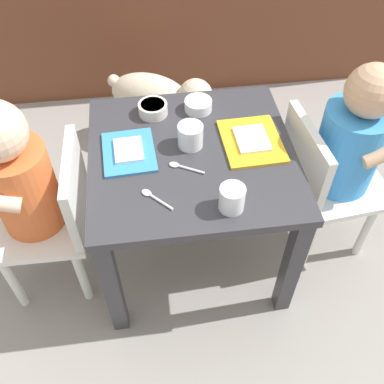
# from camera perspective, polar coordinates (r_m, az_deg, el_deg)

# --- Properties ---
(ground_plane) EXTENTS (7.00, 7.00, 0.00)m
(ground_plane) POSITION_cam_1_polar(r_m,az_deg,el_deg) (1.54, 0.00, -7.30)
(ground_plane) COLOR gray
(dining_table) EXTENTS (0.56, 0.54, 0.46)m
(dining_table) POSITION_cam_1_polar(r_m,az_deg,el_deg) (1.25, 0.00, 2.33)
(dining_table) COLOR #333338
(dining_table) RESTS_ON ground
(seated_child_left) EXTENTS (0.28, 0.28, 0.69)m
(seated_child_left) POSITION_cam_1_polar(r_m,az_deg,el_deg) (1.22, -20.65, 0.93)
(seated_child_left) COLOR silver
(seated_child_left) RESTS_ON ground
(seated_child_right) EXTENTS (0.31, 0.31, 0.68)m
(seated_child_right) POSITION_cam_1_polar(r_m,az_deg,el_deg) (1.33, 19.25, 5.65)
(seated_child_right) COLOR silver
(seated_child_right) RESTS_ON ground
(dog) EXTENTS (0.43, 0.30, 0.32)m
(dog) POSITION_cam_1_polar(r_m,az_deg,el_deg) (1.79, -4.26, 12.10)
(dog) COLOR beige
(dog) RESTS_ON ground
(food_tray_left) EXTENTS (0.15, 0.18, 0.02)m
(food_tray_left) POSITION_cam_1_polar(r_m,az_deg,el_deg) (1.20, -8.17, 5.20)
(food_tray_left) COLOR #388CD8
(food_tray_left) RESTS_ON dining_table
(food_tray_right) EXTENTS (0.17, 0.20, 0.02)m
(food_tray_right) POSITION_cam_1_polar(r_m,az_deg,el_deg) (1.23, 7.72, 6.61)
(food_tray_right) COLOR gold
(food_tray_right) RESTS_ON dining_table
(water_cup_left) EXTENTS (0.07, 0.07, 0.07)m
(water_cup_left) POSITION_cam_1_polar(r_m,az_deg,el_deg) (1.20, -0.43, 7.11)
(water_cup_left) COLOR white
(water_cup_left) RESTS_ON dining_table
(water_cup_right) EXTENTS (0.06, 0.06, 0.07)m
(water_cup_right) POSITION_cam_1_polar(r_m,az_deg,el_deg) (1.04, 5.18, -0.94)
(water_cup_right) COLOR white
(water_cup_right) RESTS_ON dining_table
(veggie_bowl_far) EXTENTS (0.09, 0.09, 0.03)m
(veggie_bowl_far) POSITION_cam_1_polar(r_m,az_deg,el_deg) (1.31, -5.07, 10.71)
(veggie_bowl_far) COLOR silver
(veggie_bowl_far) RESTS_ON dining_table
(veggie_bowl_near) EXTENTS (0.08, 0.08, 0.03)m
(veggie_bowl_near) POSITION_cam_1_polar(r_m,az_deg,el_deg) (1.32, 0.81, 11.21)
(veggie_bowl_near) COLOR white
(veggie_bowl_near) RESTS_ON dining_table
(spoon_by_left_tray) EXTENTS (0.09, 0.06, 0.01)m
(spoon_by_left_tray) POSITION_cam_1_polar(r_m,az_deg,el_deg) (1.15, -1.18, 3.24)
(spoon_by_left_tray) COLOR silver
(spoon_by_left_tray) RESTS_ON dining_table
(spoon_by_right_tray) EXTENTS (0.08, 0.08, 0.01)m
(spoon_by_right_tray) POSITION_cam_1_polar(r_m,az_deg,el_deg) (1.08, -4.93, -0.70)
(spoon_by_right_tray) COLOR silver
(spoon_by_right_tray) RESTS_ON dining_table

